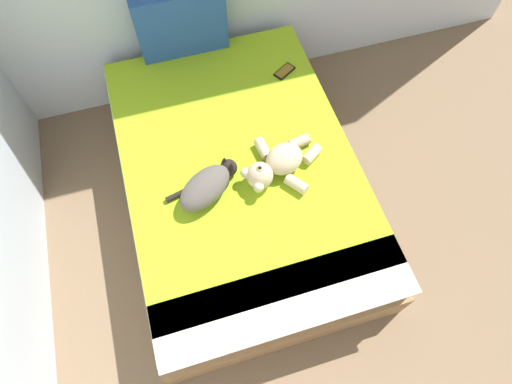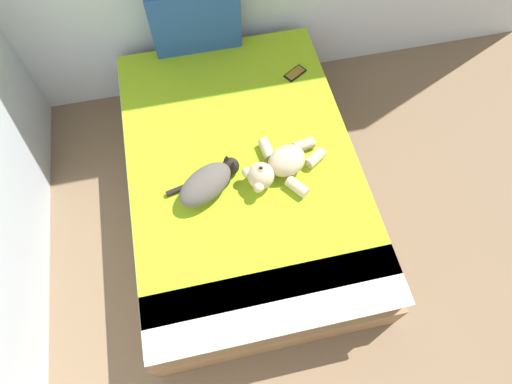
{
  "view_description": "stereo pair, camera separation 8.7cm",
  "coord_description": "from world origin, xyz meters",
  "px_view_note": "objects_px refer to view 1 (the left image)",
  "views": [
    {
      "loc": [
        1.0,
        1.56,
        2.6
      ],
      "look_at": [
        1.33,
        2.65,
        0.51
      ],
      "focal_mm": 30.1,
      "sensor_mm": 36.0,
      "label": 1
    },
    {
      "loc": [
        1.09,
        1.54,
        2.6
      ],
      "look_at": [
        1.33,
        2.65,
        0.51
      ],
      "focal_mm": 30.1,
      "sensor_mm": 36.0,
      "label": 2
    }
  ],
  "objects_px": {
    "cell_phone": "(284,71)",
    "cat": "(207,186)",
    "patterned_cushion": "(182,24)",
    "teddy_bear": "(277,164)",
    "bed": "(240,180)"
  },
  "relations": [
    {
      "from": "patterned_cushion",
      "to": "teddy_bear",
      "type": "xyz_separation_m",
      "value": [
        0.3,
        -1.09,
        -0.15
      ]
    },
    {
      "from": "bed",
      "to": "patterned_cushion",
      "type": "bearing_deg",
      "value": 96.28
    },
    {
      "from": "bed",
      "to": "cell_phone",
      "type": "relative_size",
      "value": 12.54
    },
    {
      "from": "patterned_cushion",
      "to": "cat",
      "type": "bearing_deg",
      "value": -95.94
    },
    {
      "from": "bed",
      "to": "cell_phone",
      "type": "xyz_separation_m",
      "value": [
        0.48,
        0.58,
        0.25
      ]
    },
    {
      "from": "teddy_bear",
      "to": "cell_phone",
      "type": "distance_m",
      "value": 0.77
    },
    {
      "from": "bed",
      "to": "cat",
      "type": "bearing_deg",
      "value": -144.12
    },
    {
      "from": "patterned_cushion",
      "to": "teddy_bear",
      "type": "relative_size",
      "value": 1.14
    },
    {
      "from": "cat",
      "to": "patterned_cushion",
      "type": "bearing_deg",
      "value": 84.06
    },
    {
      "from": "cat",
      "to": "bed",
      "type": "bearing_deg",
      "value": 35.88
    },
    {
      "from": "cat",
      "to": "teddy_bear",
      "type": "height_order",
      "value": "teddy_bear"
    },
    {
      "from": "cell_phone",
      "to": "cat",
      "type": "bearing_deg",
      "value": -133.38
    },
    {
      "from": "cat",
      "to": "cell_phone",
      "type": "relative_size",
      "value": 2.67
    },
    {
      "from": "cell_phone",
      "to": "teddy_bear",
      "type": "bearing_deg",
      "value": -111.88
    },
    {
      "from": "patterned_cushion",
      "to": "teddy_bear",
      "type": "bearing_deg",
      "value": -74.87
    }
  ]
}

